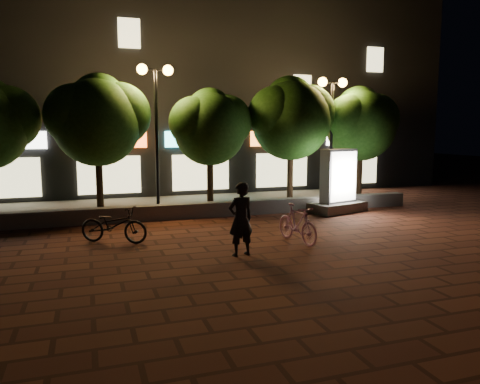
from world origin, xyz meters
name	(u,v)px	position (x,y,z in m)	size (l,w,h in m)	color
ground	(244,243)	(0.00, 0.00, 0.00)	(80.00, 80.00, 0.00)	#5A2A1C
retaining_wall	(207,210)	(0.00, 4.00, 0.25)	(16.00, 0.45, 0.50)	slate
sidewalk	(191,205)	(0.00, 6.50, 0.04)	(16.00, 5.00, 0.08)	slate
building_block	(163,91)	(-0.01, 12.99, 5.00)	(28.00, 8.12, 11.30)	black
tree_left	(98,117)	(-3.45, 5.46, 3.44)	(3.60, 3.00, 4.89)	#332213
tree_mid	(211,124)	(0.55, 5.46, 3.22)	(3.24, 2.70, 4.50)	#332213
tree_right	(292,116)	(3.86, 5.46, 3.57)	(3.72, 3.10, 5.07)	#332213
tree_far_right	(361,121)	(7.05, 5.46, 3.37)	(3.48, 2.90, 4.76)	#332213
street_lamp_left	(156,100)	(-1.50, 5.20, 4.03)	(1.26, 0.36, 5.18)	black
street_lamp_right	(332,108)	(5.50, 5.20, 3.89)	(1.26, 0.36, 4.98)	black
ad_kiosk	(338,187)	(4.81, 3.40, 0.94)	(2.36, 1.65, 2.32)	slate
scooter_pink	(297,224)	(1.37, -0.36, 0.51)	(0.48, 1.71, 1.03)	#C67FB1
rider	(241,219)	(-0.47, -1.12, 0.89)	(0.65, 0.43, 1.78)	black
scooter_parked	(114,225)	(-3.28, 1.16, 0.49)	(0.65, 1.86, 0.98)	black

